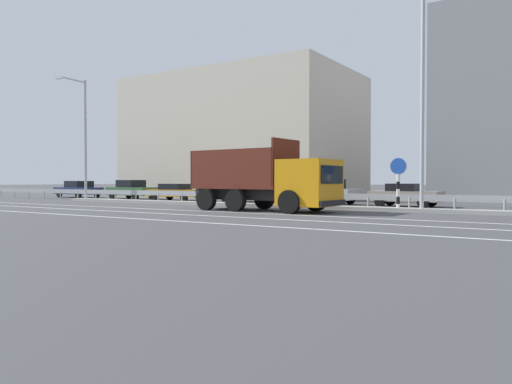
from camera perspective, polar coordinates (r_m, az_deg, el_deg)
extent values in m
plane|color=#424244|center=(25.58, -4.01, -1.95)|extent=(320.00, 320.00, 0.00)
cube|color=silver|center=(22.47, -1.69, -2.38)|extent=(55.24, 0.16, 0.01)
cube|color=silver|center=(20.60, -5.39, -2.72)|extent=(55.24, 0.16, 0.01)
cube|color=silver|center=(18.54, -10.64, -3.19)|extent=(55.24, 0.16, 0.01)
cube|color=gray|center=(27.93, -0.46, -1.49)|extent=(30.38, 1.10, 0.18)
cube|color=#9EA0A5|center=(28.95, 0.90, -0.34)|extent=(55.24, 0.04, 0.32)
cylinder|color=#ADADB2|center=(49.24, -27.15, -0.17)|extent=(0.09, 0.09, 0.62)
cylinder|color=#ADADB2|center=(47.43, -25.88, -0.21)|extent=(0.09, 0.09, 0.62)
cylinder|color=#ADADB2|center=(45.65, -24.52, -0.25)|extent=(0.09, 0.09, 0.62)
cylinder|color=#ADADB2|center=(43.89, -23.04, -0.29)|extent=(0.09, 0.09, 0.62)
cylinder|color=#ADADB2|center=(42.16, -21.44, -0.34)|extent=(0.09, 0.09, 0.62)
cylinder|color=#ADADB2|center=(40.47, -19.71, -0.39)|extent=(0.09, 0.09, 0.62)
cylinder|color=#ADADB2|center=(38.82, -17.83, -0.44)|extent=(0.09, 0.09, 0.62)
cylinder|color=#ADADB2|center=(37.22, -15.79, -0.50)|extent=(0.09, 0.09, 0.62)
cylinder|color=#ADADB2|center=(35.67, -13.56, -0.57)|extent=(0.09, 0.09, 0.62)
cylinder|color=#ADADB2|center=(34.17, -11.13, -0.63)|extent=(0.09, 0.09, 0.62)
cylinder|color=#ADADB2|center=(32.75, -8.49, -0.71)|extent=(0.09, 0.09, 0.62)
cylinder|color=#ADADB2|center=(31.40, -5.62, -0.78)|extent=(0.09, 0.09, 0.62)
cylinder|color=#ADADB2|center=(30.13, -2.49, -0.87)|extent=(0.09, 0.09, 0.62)
cylinder|color=#ADADB2|center=(28.96, 0.90, -0.95)|extent=(0.09, 0.09, 0.62)
cylinder|color=#ADADB2|center=(27.90, 4.56, -1.04)|extent=(0.09, 0.09, 0.62)
cylinder|color=#ADADB2|center=(26.97, 8.49, -1.13)|extent=(0.09, 0.09, 0.62)
cylinder|color=#ADADB2|center=(26.17, 12.68, -1.22)|extent=(0.09, 0.09, 0.62)
cylinder|color=#ADADB2|center=(25.52, 17.12, -1.31)|extent=(0.09, 0.09, 0.62)
cylinder|color=#ADADB2|center=(25.03, 21.75, -1.40)|extent=(0.09, 0.09, 0.62)
cylinder|color=#ADADB2|center=(24.70, 26.54, -1.47)|extent=(0.09, 0.09, 0.62)
cube|color=orange|center=(22.59, 6.16, 1.06)|extent=(2.28, 2.53, 2.08)
cube|color=black|center=(22.07, 8.71, 1.97)|extent=(0.10, 2.12, 0.79)
cube|color=black|center=(22.08, 8.78, -1.26)|extent=(0.18, 2.41, 0.24)
cube|color=black|center=(24.57, -1.37, -0.24)|extent=(5.18, 1.53, 0.53)
cube|color=#511E14|center=(24.57, -1.37, 0.51)|extent=(5.01, 2.53, 0.12)
cube|color=#511E14|center=(25.49, 0.14, 2.67)|extent=(4.94, 0.27, 1.77)
cube|color=#511E14|center=(23.67, -2.99, 2.77)|extent=(4.94, 0.27, 1.77)
cube|color=#511E14|center=(23.23, 3.45, 3.34)|extent=(0.18, 2.37, 2.21)
cube|color=#511E14|center=(26.07, -5.66, 2.63)|extent=(0.18, 2.37, 1.77)
cylinder|color=black|center=(23.82, 6.85, -0.94)|extent=(1.05, 0.36, 1.04)
cylinder|color=black|center=(21.72, 3.86, -1.15)|extent=(1.05, 0.36, 1.04)
cylinder|color=black|center=(25.35, 0.95, -0.80)|extent=(1.05, 0.36, 1.04)
cylinder|color=black|center=(23.39, -2.36, -0.97)|extent=(1.05, 0.36, 1.04)
cylinder|color=black|center=(26.39, -2.29, -0.71)|extent=(1.05, 0.36, 1.04)
cylinder|color=black|center=(24.52, -5.71, -0.87)|extent=(1.05, 0.36, 1.04)
cylinder|color=white|center=(24.38, 15.93, -1.74)|extent=(0.16, 0.16, 0.35)
cylinder|color=black|center=(24.37, 15.93, -0.91)|extent=(0.16, 0.16, 0.35)
cylinder|color=white|center=(24.35, 15.94, -0.09)|extent=(0.16, 0.16, 0.35)
cylinder|color=black|center=(24.35, 15.94, 0.74)|extent=(0.16, 0.16, 0.35)
cylinder|color=white|center=(24.35, 15.95, 1.56)|extent=(0.16, 0.16, 0.35)
cylinder|color=#1E4CB2|center=(24.36, 15.95, 2.87)|extent=(0.76, 0.03, 0.76)
cylinder|color=white|center=(24.36, 15.95, 2.87)|extent=(0.82, 0.02, 0.82)
cylinder|color=#ADADB2|center=(37.87, -18.92, 5.56)|extent=(0.18, 0.18, 8.62)
cylinder|color=#ADADB2|center=(37.67, -20.21, 11.96)|extent=(0.30, 2.21, 0.10)
cube|color=silver|center=(36.94, -21.52, 12.04)|extent=(0.72, 0.26, 0.12)
cylinder|color=#ADADB2|center=(24.16, 18.49, 9.83)|extent=(0.18, 0.18, 10.12)
cube|color=navy|center=(45.56, -19.67, 0.14)|extent=(4.67, 2.15, 0.58)
cube|color=black|center=(45.44, -19.58, 0.85)|extent=(2.01, 1.77, 0.55)
cylinder|color=black|center=(46.27, -21.56, -0.22)|extent=(0.61, 0.24, 0.60)
cylinder|color=black|center=(47.23, -19.72, -0.17)|extent=(0.61, 0.24, 0.60)
cylinder|color=black|center=(43.89, -19.60, -0.28)|extent=(0.61, 0.24, 0.60)
cylinder|color=black|center=(44.91, -17.71, -0.23)|extent=(0.61, 0.24, 0.60)
cube|color=#335B33|center=(40.58, -13.99, 0.09)|extent=(4.34, 1.88, 0.63)
cube|color=black|center=(40.67, -14.11, 0.94)|extent=(1.85, 1.60, 0.57)
cylinder|color=black|center=(40.17, -11.84, -0.37)|extent=(0.61, 0.22, 0.60)
cylinder|color=black|center=(39.04, -13.61, -0.42)|extent=(0.61, 0.22, 0.60)
cylinder|color=black|center=(42.14, -14.33, -0.30)|extent=(0.61, 0.22, 0.60)
cylinder|color=black|center=(41.06, -16.08, -0.36)|extent=(0.61, 0.22, 0.60)
cube|color=#B27A14|center=(36.88, -9.07, -0.11)|extent=(4.59, 1.92, 0.51)
cube|color=black|center=(36.96, -9.23, 0.61)|extent=(1.95, 1.63, 0.42)
cylinder|color=black|center=(36.66, -6.52, -0.50)|extent=(0.61, 0.22, 0.60)
cylinder|color=black|center=(35.33, -8.23, -0.58)|extent=(0.61, 0.22, 0.60)
cylinder|color=black|center=(38.46, -9.84, -0.43)|extent=(0.61, 0.22, 0.60)
cylinder|color=black|center=(37.19, -11.57, -0.50)|extent=(0.61, 0.22, 0.60)
cube|color=gray|center=(33.65, -0.74, -0.03)|extent=(5.00, 2.11, 0.73)
cube|color=black|center=(33.55, -0.54, 0.97)|extent=(2.17, 1.66, 0.44)
cylinder|color=black|center=(34.02, -3.58, -0.64)|extent=(0.61, 0.25, 0.60)
cylinder|color=black|center=(35.24, -1.84, -0.57)|extent=(0.61, 0.25, 0.60)
cylinder|color=black|center=(32.10, 0.47, -0.75)|extent=(0.61, 0.25, 0.60)
cylinder|color=black|center=(33.39, 2.15, -0.67)|extent=(0.61, 0.25, 0.60)
cube|color=#A3A3A8|center=(30.79, 7.98, -0.24)|extent=(3.97, 2.16, 0.66)
cube|color=black|center=(30.72, 8.17, 0.91)|extent=(1.72, 1.80, 0.58)
cylinder|color=black|center=(30.59, 5.19, -0.86)|extent=(0.61, 0.24, 0.60)
cylinder|color=black|center=(32.18, 6.88, -0.75)|extent=(0.61, 0.24, 0.60)
cylinder|color=black|center=(29.43, 9.18, -0.95)|extent=(0.61, 0.24, 0.60)
cylinder|color=black|center=(31.07, 10.73, -0.84)|extent=(0.61, 0.24, 0.60)
cube|color=gray|center=(28.97, 16.74, -0.46)|extent=(3.89, 1.84, 0.57)
cube|color=black|center=(29.00, 16.53, 0.52)|extent=(1.66, 1.55, 0.42)
cylinder|color=black|center=(29.40, 19.43, -1.01)|extent=(0.61, 0.22, 0.60)
cylinder|color=black|center=(27.85, 18.53, -1.13)|extent=(0.61, 0.22, 0.60)
cylinder|color=black|center=(30.13, 15.08, -0.93)|extent=(0.61, 0.22, 0.60)
cylinder|color=black|center=(28.62, 13.97, -1.04)|extent=(0.61, 0.22, 0.60)
cube|color=beige|center=(44.63, -1.45, 6.17)|extent=(19.14, 12.03, 10.49)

